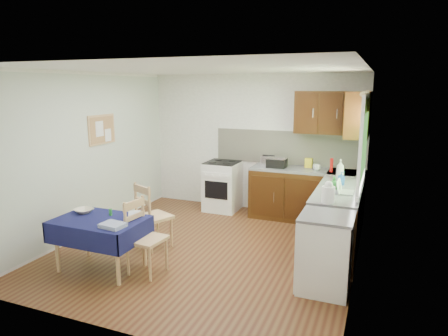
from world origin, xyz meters
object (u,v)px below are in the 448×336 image
at_px(dish_rack, 339,191).
at_px(kettle, 328,193).
at_px(chair_near, 143,235).
at_px(toaster, 269,161).
at_px(chair_far, 151,214).
at_px(sandwich_press, 277,162).
at_px(dining_table, 100,227).

height_order(dish_rack, kettle, kettle).
bearing_deg(chair_near, toaster, -10.82).
height_order(chair_far, sandwich_press, sandwich_press).
bearing_deg(kettle, chair_near, -157.91).
height_order(chair_far, chair_near, chair_far).
distance_m(dining_table, kettle, 2.84).
height_order(toaster, kettle, kettle).
bearing_deg(sandwich_press, dish_rack, -70.34).
xyz_separation_m(chair_near, dish_rack, (2.16, 1.37, 0.43)).
relative_size(chair_near, dish_rack, 2.52).
relative_size(dining_table, toaster, 4.27).
xyz_separation_m(dining_table, toaster, (1.36, 2.88, 0.43)).
distance_m(toaster, dish_rack, 1.93).
bearing_deg(dining_table, chair_far, 59.57).
bearing_deg(chair_far, dish_rack, -140.27).
xyz_separation_m(chair_far, sandwich_press, (1.29, 2.01, 0.48)).
xyz_separation_m(chair_far, chair_near, (0.32, -0.69, -0.02)).
bearing_deg(chair_far, kettle, -151.90).
relative_size(dining_table, chair_near, 1.19).
distance_m(chair_near, kettle, 2.31).
relative_size(dining_table, chair_far, 1.15).
relative_size(dining_table, kettle, 4.10).
bearing_deg(chair_near, dining_table, 108.16).
relative_size(chair_far, dish_rack, 2.59).
bearing_deg(dining_table, chair_near, -2.07).
distance_m(dining_table, chair_near, 0.57).
bearing_deg(dining_table, kettle, 5.50).
bearing_deg(toaster, dish_rack, -57.74).
bearing_deg(toaster, kettle, -68.27).
relative_size(chair_far, sandwich_press, 2.98).
bearing_deg(sandwich_press, kettle, -81.11).
bearing_deg(toaster, chair_near, -118.33).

